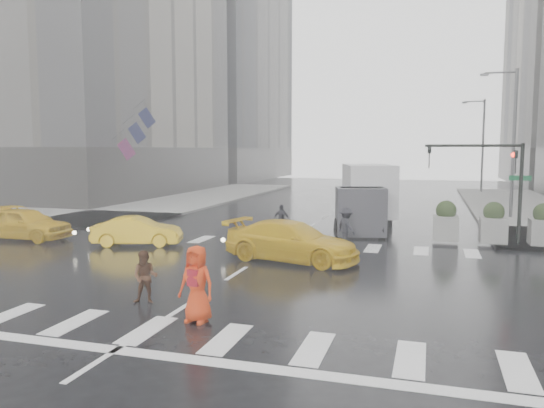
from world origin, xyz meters
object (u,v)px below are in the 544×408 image
(taxi_mid, at_px, (137,231))
(pedestrian_brown, at_px, (145,277))
(pedestrian_orange, at_px, (197,284))
(box_truck, at_px, (366,195))
(traffic_signal_pole, at_px, (496,173))
(taxi_front, at_px, (24,224))

(taxi_mid, bearing_deg, pedestrian_brown, -165.51)
(pedestrian_orange, height_order, box_truck, box_truck)
(traffic_signal_pole, distance_m, taxi_mid, 15.89)
(box_truck, bearing_deg, pedestrian_brown, -119.90)
(pedestrian_brown, relative_size, taxi_mid, 0.38)
(pedestrian_brown, bearing_deg, box_truck, 58.51)
(traffic_signal_pole, relative_size, taxi_mid, 1.17)
(pedestrian_orange, relative_size, taxi_front, 0.42)
(traffic_signal_pole, bearing_deg, pedestrian_brown, -130.22)
(pedestrian_brown, height_order, pedestrian_orange, pedestrian_orange)
(pedestrian_orange, distance_m, taxi_mid, 11.23)
(traffic_signal_pole, relative_size, pedestrian_brown, 3.07)
(traffic_signal_pole, distance_m, pedestrian_orange, 15.59)
(pedestrian_orange, bearing_deg, box_truck, 89.15)
(traffic_signal_pole, xyz_separation_m, box_truck, (-5.93, 3.24, -1.39))
(traffic_signal_pole, xyz_separation_m, taxi_front, (-20.96, -4.48, -2.45))
(pedestrian_orange, xyz_separation_m, taxi_front, (-12.82, 8.62, -0.19))
(box_truck, bearing_deg, taxi_front, -167.18)
(traffic_signal_pole, xyz_separation_m, pedestrian_brown, (-10.18, -12.04, -2.48))
(pedestrian_brown, bearing_deg, traffic_signal_pole, 33.82)
(box_truck, bearing_deg, traffic_signal_pole, -43.03)
(pedestrian_orange, bearing_deg, taxi_front, 152.91)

